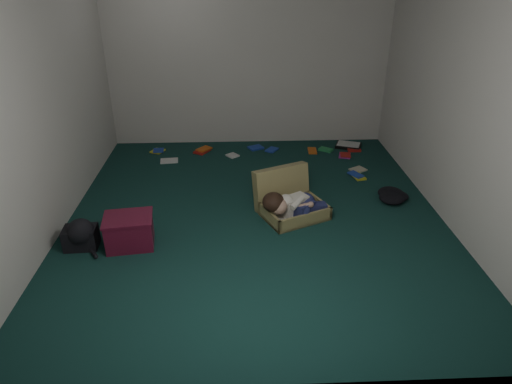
{
  "coord_description": "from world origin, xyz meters",
  "views": [
    {
      "loc": [
        -0.19,
        -4.32,
        2.48
      ],
      "look_at": [
        0.0,
        -0.15,
        0.35
      ],
      "focal_mm": 32.0,
      "sensor_mm": 36.0,
      "label": 1
    }
  ],
  "objects": [
    {
      "name": "book_scatter",
      "position": [
        0.39,
        1.65,
        0.01
      ],
      "size": [
        3.07,
        1.29,
        0.02
      ],
      "color": "gold",
      "rests_on": "floor"
    },
    {
      "name": "suitcase",
      "position": [
        0.37,
        0.04,
        0.14
      ],
      "size": [
        0.85,
        0.84,
        0.48
      ],
      "rotation": [
        0.0,
        0.0,
        0.42
      ],
      "color": "#978B53",
      "rests_on": "floor"
    },
    {
      "name": "maroon_bin",
      "position": [
        -1.24,
        -0.55,
        0.16
      ],
      "size": [
        0.5,
        0.42,
        0.32
      ],
      "rotation": [
        0.0,
        0.0,
        0.13
      ],
      "color": "maroon",
      "rests_on": "floor"
    },
    {
      "name": "wall_left",
      "position": [
        -2.0,
        0.0,
        1.3
      ],
      "size": [
        0.0,
        4.5,
        4.5
      ],
      "primitive_type": "plane",
      "rotation": [
        1.57,
        0.0,
        1.57
      ],
      "color": "silver",
      "rests_on": "ground"
    },
    {
      "name": "floor",
      "position": [
        0.0,
        0.0,
        0.0
      ],
      "size": [
        4.5,
        4.5,
        0.0
      ],
      "primitive_type": "plane",
      "color": "#133732",
      "rests_on": "ground"
    },
    {
      "name": "paper_tray",
      "position": [
        1.47,
        1.95,
        0.02
      ],
      "size": [
        0.43,
        0.38,
        0.05
      ],
      "rotation": [
        0.0,
        0.0,
        -0.37
      ],
      "color": "black",
      "rests_on": "floor"
    },
    {
      "name": "wall_right",
      "position": [
        2.0,
        0.0,
        1.3
      ],
      "size": [
        0.0,
        4.5,
        4.5
      ],
      "primitive_type": "plane",
      "rotation": [
        1.57,
        0.0,
        -1.57
      ],
      "color": "silver",
      "rests_on": "ground"
    },
    {
      "name": "wall_back",
      "position": [
        0.0,
        2.25,
        1.3
      ],
      "size": [
        4.5,
        0.0,
        4.5
      ],
      "primitive_type": "plane",
      "rotation": [
        1.57,
        0.0,
        0.0
      ],
      "color": "silver",
      "rests_on": "ground"
    },
    {
      "name": "person",
      "position": [
        0.39,
        -0.13,
        0.18
      ],
      "size": [
        0.72,
        0.39,
        0.29
      ],
      "rotation": [
        0.0,
        0.0,
        0.42
      ],
      "color": "silver",
      "rests_on": "suitcase"
    },
    {
      "name": "clothing_pile",
      "position": [
        1.59,
        0.28,
        0.06
      ],
      "size": [
        0.45,
        0.39,
        0.13
      ],
      "primitive_type": null,
      "rotation": [
        0.0,
        0.0,
        0.14
      ],
      "color": "black",
      "rests_on": "floor"
    },
    {
      "name": "wall_front",
      "position": [
        0.0,
        -2.25,
        1.3
      ],
      "size": [
        4.5,
        0.0,
        4.5
      ],
      "primitive_type": "plane",
      "rotation": [
        -1.57,
        0.0,
        0.0
      ],
      "color": "silver",
      "rests_on": "ground"
    },
    {
      "name": "backpack",
      "position": [
        -1.7,
        -0.56,
        0.12
      ],
      "size": [
        0.4,
        0.33,
        0.23
      ],
      "primitive_type": null,
      "rotation": [
        0.0,
        0.0,
        0.05
      ],
      "color": "black",
      "rests_on": "floor"
    }
  ]
}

